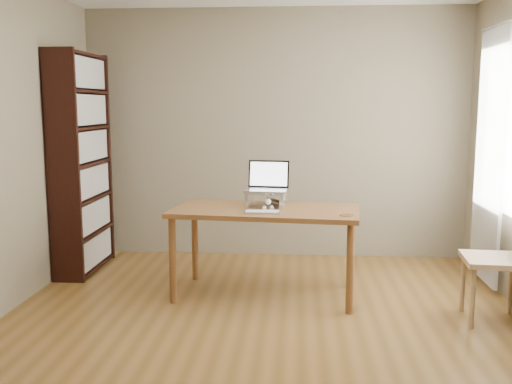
{
  "coord_description": "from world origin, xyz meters",
  "views": [
    {
      "loc": [
        0.24,
        -3.77,
        1.6
      ],
      "look_at": [
        -0.1,
        0.88,
        0.89
      ],
      "focal_mm": 40.0,
      "sensor_mm": 36.0,
      "label": 1
    }
  ],
  "objects_px": {
    "chair": "(506,251)",
    "laptop": "(267,183)",
    "bookshelf": "(82,163)",
    "keyboard": "(262,212)",
    "cat": "(268,198)",
    "desk": "(266,219)"
  },
  "relations": [
    {
      "from": "chair",
      "to": "bookshelf",
      "type": "bearing_deg",
      "value": 167.6
    },
    {
      "from": "laptop",
      "to": "keyboard",
      "type": "height_order",
      "value": "laptop"
    },
    {
      "from": "chair",
      "to": "laptop",
      "type": "bearing_deg",
      "value": 166.05
    },
    {
      "from": "laptop",
      "to": "chair",
      "type": "relative_size",
      "value": 0.38
    },
    {
      "from": "desk",
      "to": "chair",
      "type": "distance_m",
      "value": 1.86
    },
    {
      "from": "cat",
      "to": "chair",
      "type": "distance_m",
      "value": 1.9
    },
    {
      "from": "desk",
      "to": "keyboard",
      "type": "relative_size",
      "value": 5.67
    },
    {
      "from": "cat",
      "to": "desk",
      "type": "bearing_deg",
      "value": -102.53
    },
    {
      "from": "desk",
      "to": "keyboard",
      "type": "bearing_deg",
      "value": -87.89
    },
    {
      "from": "bookshelf",
      "to": "keyboard",
      "type": "xyz_separation_m",
      "value": [
        1.8,
        -0.87,
        -0.29
      ]
    },
    {
      "from": "keyboard",
      "to": "chair",
      "type": "distance_m",
      "value": 1.84
    },
    {
      "from": "laptop",
      "to": "desk",
      "type": "bearing_deg",
      "value": -84.23
    },
    {
      "from": "chair",
      "to": "cat",
      "type": "bearing_deg",
      "value": 166.81
    },
    {
      "from": "laptop",
      "to": "chair",
      "type": "height_order",
      "value": "laptop"
    },
    {
      "from": "desk",
      "to": "laptop",
      "type": "height_order",
      "value": "laptop"
    },
    {
      "from": "bookshelf",
      "to": "laptop",
      "type": "bearing_deg",
      "value": -15.57
    },
    {
      "from": "keyboard",
      "to": "chair",
      "type": "bearing_deg",
      "value": -7.53
    },
    {
      "from": "laptop",
      "to": "keyboard",
      "type": "bearing_deg",
      "value": -86.45
    },
    {
      "from": "laptop",
      "to": "cat",
      "type": "bearing_deg",
      "value": -57.14
    },
    {
      "from": "laptop",
      "to": "keyboard",
      "type": "distance_m",
      "value": 0.41
    },
    {
      "from": "desk",
      "to": "keyboard",
      "type": "distance_m",
      "value": 0.24
    },
    {
      "from": "laptop",
      "to": "cat",
      "type": "distance_m",
      "value": 0.13
    }
  ]
}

